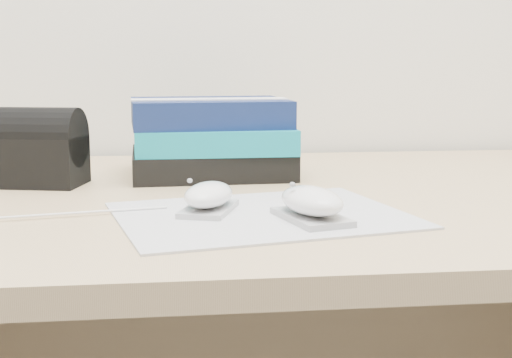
{
  "coord_description": "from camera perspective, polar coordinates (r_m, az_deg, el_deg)",
  "views": [
    {
      "loc": [
        -0.19,
        0.61,
        0.91
      ],
      "look_at": [
        -0.09,
        1.45,
        0.77
      ],
      "focal_mm": 50.0,
      "sensor_mm": 36.0,
      "label": 1
    }
  ],
  "objects": [
    {
      "name": "book_stack",
      "position": [
        1.13,
        -3.58,
        3.31
      ],
      "size": [
        0.26,
        0.21,
        0.12
      ],
      "color": "black",
      "rests_on": "desk"
    },
    {
      "name": "mousepad",
      "position": [
        0.83,
        0.43,
        -2.92
      ],
      "size": [
        0.38,
        0.32,
        0.0
      ],
      "primitive_type": "cube",
      "rotation": [
        0.0,
        0.0,
        0.22
      ],
      "color": "#9C9EA5",
      "rests_on": "desk"
    },
    {
      "name": "mouse_rear",
      "position": [
        0.85,
        -3.81,
        -1.45
      ],
      "size": [
        0.08,
        0.11,
        0.04
      ],
      "color": "#AFAFB1",
      "rests_on": "mousepad"
    },
    {
      "name": "desk",
      "position": [
        1.13,
        3.27,
        -12.1
      ],
      "size": [
        1.6,
        0.8,
        0.73
      ],
      "color": "tan",
      "rests_on": "ground"
    },
    {
      "name": "usb_cable",
      "position": [
        0.86,
        -14.68,
        -2.68
      ],
      "size": [
        0.23,
        0.05,
        0.0
      ],
      "primitive_type": "cylinder",
      "rotation": [
        0.0,
        1.57,
        0.2
      ],
      "color": "white",
      "rests_on": "mousepad"
    },
    {
      "name": "pouch",
      "position": [
        1.08,
        -17.02,
        2.4
      ],
      "size": [
        0.14,
        0.11,
        0.11
      ],
      "color": "black",
      "rests_on": "desk"
    },
    {
      "name": "mouse_front",
      "position": [
        0.8,
        4.47,
        -1.97
      ],
      "size": [
        0.08,
        0.12,
        0.04
      ],
      "color": "#A2A1A4",
      "rests_on": "mousepad"
    }
  ]
}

